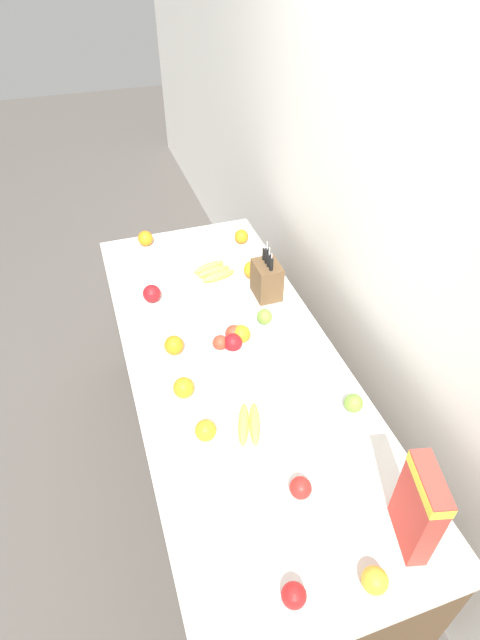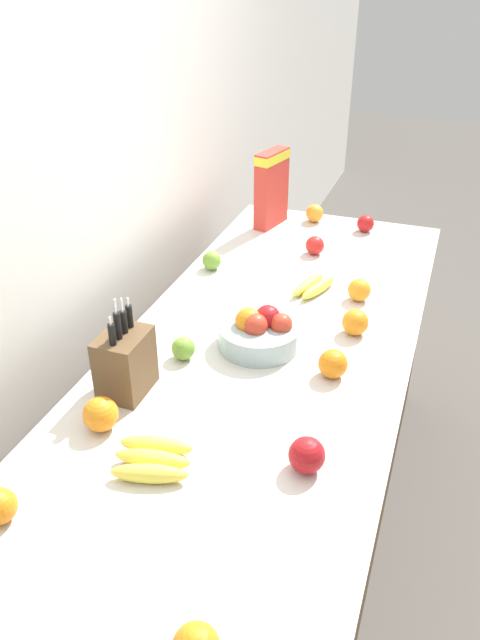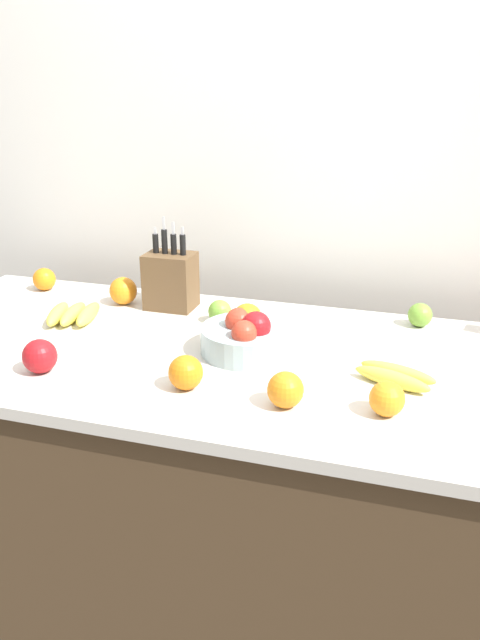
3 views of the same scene
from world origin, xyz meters
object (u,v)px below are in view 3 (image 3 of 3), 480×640
Objects in this scene: orange_front_center at (44,279)px; knife_block at (171,280)px; banana_bunch_left at (395,375)px; banana_bunch_right at (73,314)px; fruit_bowl at (247,335)px; orange_near_bowl at (285,390)px; orange_mid_left at (387,399)px; orange_front_right at (186,372)px; apple_rear at (40,356)px; orange_mid_right at (123,291)px; apple_front at (220,311)px; apple_rightmost at (420,315)px.

knife_block is at bearing -4.21° from orange_front_center.
banana_bunch_left is 0.95m from banana_bunch_right.
fruit_bowl reaches higher than orange_near_bowl.
orange_mid_left is 0.94× the size of orange_front_right.
orange_mid_right reaches higher than apple_rear.
banana_bunch_right is 0.43m from apple_front.
apple_rightmost is 1.22m from orange_front_center.
knife_block is at bearing 116.18° from orange_front_right.
banana_bunch_left is at bearing -8.44° from banana_bunch_right.
apple_rear is (0.11, -0.33, 0.02)m from banana_bunch_right.
orange_mid_left is at bearing -24.03° from orange_front_center.
orange_mid_left is 1.00× the size of orange_front_center.
orange_front_right is (0.72, -0.53, 0.00)m from orange_front_center.
orange_mid_right is at bearing 159.85° from banana_bunch_left.
knife_block is 0.21m from apple_front.
knife_block reaches higher than orange_front_center.
fruit_bowl is at bearing 122.35° from orange_near_bowl.
banana_bunch_right is 0.98m from orange_mid_left.
banana_bunch_right is at bearing -42.90° from orange_front_center.
banana_bunch_left is at bearing -10.10° from fruit_bowl.
banana_bunch_right is 1.01m from apple_rightmost.
apple_rightmost is (0.75, 0.06, -0.06)m from knife_block.
orange_front_right is (-0.46, -0.17, 0.02)m from banana_bunch_left.
apple_rightmost is 0.91m from orange_mid_right.
orange_near_bowl is (-0.21, -0.03, 0.00)m from orange_mid_left.
banana_bunch_left is 2.91× the size of apple_front.
orange_front_center is (-0.80, 0.30, -0.01)m from fruit_bowl.
knife_block is 1.40× the size of banana_bunch_right.
apple_rear is 0.37m from orange_front_right.
apple_rear reaches higher than banana_bunch_right.
orange_mid_right is at bearing 142.00° from orange_near_bowl.
orange_front_right is at bearing -63.82° from knife_block.
orange_front_right is at bearing -81.96° from apple_front.
apple_rear is 1.10× the size of orange_mid_left.
orange_near_bowl reaches higher than apple_rightmost.
orange_near_bowl is 0.93× the size of orange_mid_right.
orange_near_bowl is at bearing -114.66° from apple_rightmost.
orange_mid_left is 0.87× the size of orange_mid_right.
orange_mid_right is (-0.34, 0.06, 0.01)m from apple_front.
banana_bunch_right is 0.79m from orange_near_bowl.
orange_front_right is at bearing -131.94° from apple_rightmost.
banana_bunch_left is at bearing 20.14° from orange_front_right.
orange_near_bowl is at bearing -29.80° from orange_front_center.
apple_front is 0.78× the size of orange_mid_right.
orange_front_center is at bearing 159.60° from fruit_bowl.
apple_rear is at bearing -86.27° from orange_mid_right.
banana_bunch_left is 2.62× the size of orange_front_center.
fruit_bowl is at bearing -142.71° from apple_rightmost.
orange_mid_left is 0.94× the size of orange_near_bowl.
apple_rightmost is 0.63m from orange_near_bowl.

